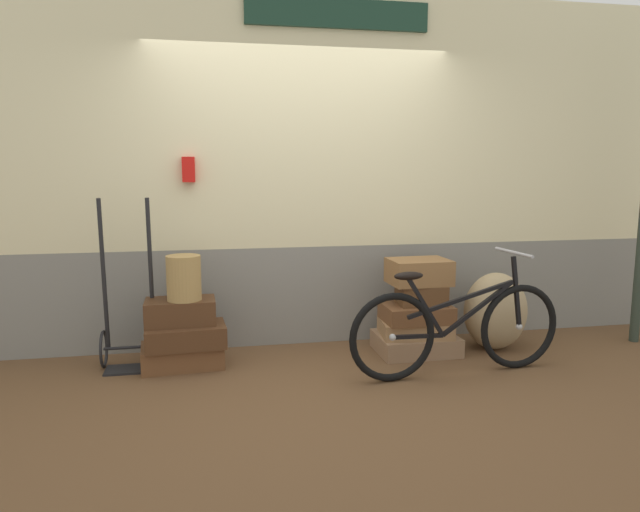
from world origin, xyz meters
The scene contains 14 objects.
ground centered at (0.00, 0.00, -0.03)m, with size 10.21×5.20×0.06m, color brown.
station_building centered at (0.01, 0.85, 1.48)m, with size 8.21×0.74×2.96m.
suitcase_0 centered at (-1.00, 0.34, 0.09)m, with size 0.61×0.38×0.17m, color brown.
suitcase_1 centered at (-0.97, 0.29, 0.26)m, with size 0.59×0.36×0.16m, color #4C2D19.
suitcase_2 centered at (-1.00, 0.34, 0.43)m, with size 0.52×0.31×0.19m, color #4C2D19.
suitcase_3 centered at (0.89, 0.33, 0.08)m, with size 0.64×0.50×0.15m, color #937051.
suitcase_4 centered at (0.88, 0.32, 0.21)m, with size 0.56×0.41×0.13m, color #9E754C.
suitcase_5 centered at (0.88, 0.29, 0.34)m, with size 0.54×0.40×0.14m, color brown.
suitcase_6 centered at (0.92, 0.30, 0.50)m, with size 0.38×0.28×0.16m, color brown.
suitcase_7 centered at (0.91, 0.33, 0.68)m, with size 0.48×0.36×0.20m, color olive.
wicker_basket centered at (-0.97, 0.32, 0.70)m, with size 0.26×0.26×0.34m, color #A8844C.
luggage_trolley centered at (-1.39, 0.41, 0.30)m, with size 0.43×0.36×1.30m.
burlap_sack centered at (1.58, 0.29, 0.33)m, with size 0.53×0.45×0.65m, color tan.
bicycle centered at (1.00, -0.23, 0.35)m, with size 1.68×0.46×0.91m.
Camera 1 is at (-0.78, -4.09, 1.52)m, focal length 32.64 mm.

